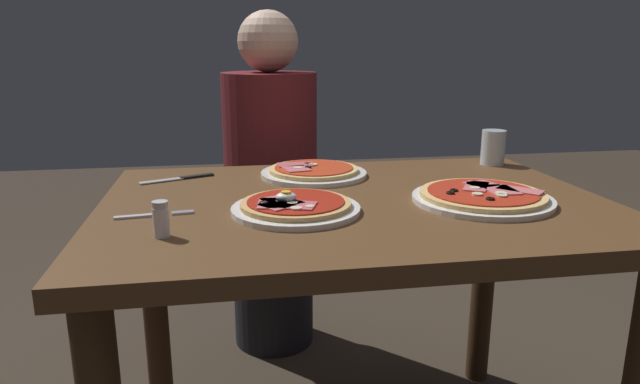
{
  "coord_description": "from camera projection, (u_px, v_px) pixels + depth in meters",
  "views": [
    {
      "loc": [
        -0.28,
        -1.2,
        1.07
      ],
      "look_at": [
        -0.09,
        -0.04,
        0.76
      ],
      "focal_mm": 31.51,
      "sensor_mm": 36.0,
      "label": 1
    }
  ],
  "objects": [
    {
      "name": "dining_table",
      "position": [
        354.0,
        248.0,
        1.3
      ],
      "size": [
        1.13,
        0.81,
        0.73
      ],
      "color": "brown",
      "rests_on": "ground"
    },
    {
      "name": "pizza_foreground",
      "position": [
        295.0,
        206.0,
        1.17
      ],
      "size": [
        0.27,
        0.27,
        0.05
      ],
      "color": "white",
      "rests_on": "dining_table"
    },
    {
      "name": "pizza_across_left",
      "position": [
        483.0,
        197.0,
        1.25
      ],
      "size": [
        0.31,
        0.31,
        0.03
      ],
      "color": "white",
      "rests_on": "dining_table"
    },
    {
      "name": "pizza_across_right",
      "position": [
        313.0,
        172.0,
        1.49
      ],
      "size": [
        0.28,
        0.28,
        0.03
      ],
      "color": "white",
      "rests_on": "dining_table"
    },
    {
      "name": "water_glass_near",
      "position": [
        493.0,
        150.0,
        1.63
      ],
      "size": [
        0.07,
        0.07,
        0.1
      ],
      "color": "silver",
      "rests_on": "dining_table"
    },
    {
      "name": "fork",
      "position": [
        148.0,
        215.0,
        1.14
      ],
      "size": [
        0.16,
        0.03,
        0.0
      ],
      "color": "silver",
      "rests_on": "dining_table"
    },
    {
      "name": "knife",
      "position": [
        183.0,
        178.0,
        1.46
      ],
      "size": [
        0.19,
        0.09,
        0.01
      ],
      "color": "silver",
      "rests_on": "dining_table"
    },
    {
      "name": "salt_shaker",
      "position": [
        161.0,
        219.0,
        1.01
      ],
      "size": [
        0.03,
        0.03,
        0.07
      ],
      "color": "white",
      "rests_on": "dining_table"
    },
    {
      "name": "diner_person",
      "position": [
        271.0,
        194.0,
        1.97
      ],
      "size": [
        0.32,
        0.32,
        1.18
      ],
      "rotation": [
        0.0,
        0.0,
        3.14
      ],
      "color": "black",
      "rests_on": "ground"
    }
  ]
}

